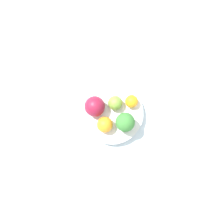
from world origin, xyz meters
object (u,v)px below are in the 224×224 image
Objects in this scene: orange_front at (132,101)px; orange_back at (105,125)px; broccoli at (125,122)px; apple_green at (114,103)px; apple_red at (95,106)px; bowl at (112,114)px.

orange_front is 0.83× the size of orange_back.
broccoli is at bearing 115.11° from orange_back.
apple_green is at bearing 178.04° from orange_back.
broccoli is 0.10m from apple_red.
broccoli is at bearing 46.94° from apple_green.
apple_green reaches higher than orange_front.
orange_front is at bearing 116.13° from apple_green.
orange_back is at bearing -6.38° from bowl.
orange_back is (0.03, -0.05, -0.02)m from broccoli.
orange_back reaches higher than orange_front.
orange_back is at bearing 50.10° from apple_red.
broccoli reaches higher than orange_back.
apple_green reaches higher than bowl.
apple_red reaches higher than orange_front.
broccoli reaches higher than orange_front.
apple_red is 1.56× the size of orange_front.
apple_red is at bearing -55.92° from apple_green.
apple_red is 0.11m from orange_front.
apple_red is (0.01, -0.05, 0.05)m from bowl.
orange_front is at bearing 152.70° from orange_back.
apple_green is 0.05m from orange_front.
broccoli is (0.02, 0.05, 0.06)m from bowl.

